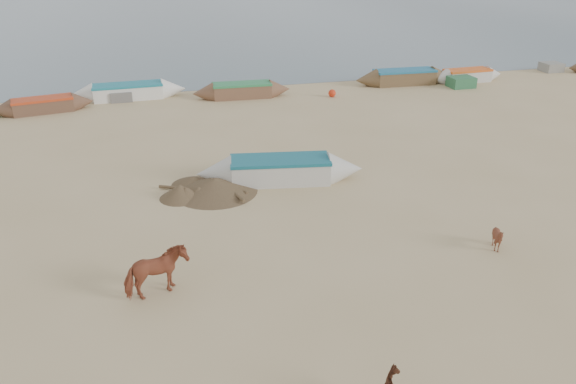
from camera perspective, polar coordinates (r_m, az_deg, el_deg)
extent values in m
plane|color=tan|center=(15.38, 3.89, -9.40)|extent=(140.00, 140.00, 0.00)
imported|color=#984C31|center=(14.97, -13.24, -7.98)|extent=(1.78, 1.21, 1.37)
imported|color=brown|center=(17.86, 20.53, -4.42)|extent=(0.92, 0.88, 0.79)
cone|color=brown|center=(20.76, -7.44, 0.70)|extent=(3.53, 3.53, 0.52)
sphere|color=red|center=(33.45, 4.50, 9.98)|extent=(0.44, 0.44, 0.44)
cube|color=slate|center=(33.92, -16.57, 9.36)|extent=(1.20, 1.10, 0.56)
cube|color=#306B43|center=(37.22, 17.18, 10.63)|extent=(1.50, 1.20, 0.64)
cube|color=gray|center=(44.05, 25.17, 11.42)|extent=(1.30, 1.20, 0.60)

